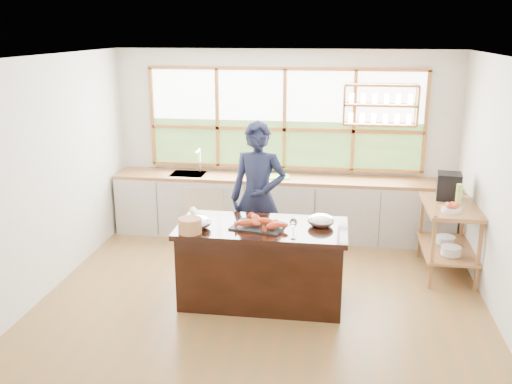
% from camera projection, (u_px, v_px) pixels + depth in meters
% --- Properties ---
extents(ground_plane, '(5.00, 5.00, 0.00)m').
position_uv_depth(ground_plane, '(264.00, 293.00, 6.67)').
color(ground_plane, brown).
extents(room_shell, '(5.02, 4.52, 2.71)m').
position_uv_depth(room_shell, '(273.00, 137.00, 6.67)').
color(room_shell, silver).
rests_on(room_shell, ground_plane).
extents(back_counter, '(4.90, 0.63, 0.90)m').
position_uv_depth(back_counter, '(280.00, 206.00, 8.39)').
color(back_counter, beige).
rests_on(back_counter, ground_plane).
extents(right_shelf_unit, '(0.62, 1.10, 0.90)m').
position_uv_depth(right_shelf_unit, '(449.00, 228.00, 7.05)').
color(right_shelf_unit, '#9F5B36').
rests_on(right_shelf_unit, ground_plane).
extents(island, '(1.85, 0.90, 0.90)m').
position_uv_depth(island, '(262.00, 264.00, 6.36)').
color(island, black).
rests_on(island, ground_plane).
extents(cook, '(0.74, 0.52, 1.91)m').
position_uv_depth(cook, '(258.00, 198.00, 7.05)').
color(cook, '#161B34').
rests_on(cook, ground_plane).
extents(potted_plant, '(0.16, 0.12, 0.27)m').
position_uv_depth(potted_plant, '(263.00, 166.00, 8.33)').
color(potted_plant, slate).
rests_on(potted_plant, back_counter).
extents(cutting_board, '(0.44, 0.36, 0.01)m').
position_uv_depth(cutting_board, '(276.00, 176.00, 8.28)').
color(cutting_board, '#60CC4F').
rests_on(cutting_board, back_counter).
extents(espresso_machine, '(0.33, 0.35, 0.33)m').
position_uv_depth(espresso_machine, '(449.00, 186.00, 7.17)').
color(espresso_machine, black).
rests_on(espresso_machine, right_shelf_unit).
extents(wine_bottle, '(0.09, 0.09, 0.30)m').
position_uv_depth(wine_bottle, '(459.00, 196.00, 6.80)').
color(wine_bottle, '#A6BF54').
rests_on(wine_bottle, right_shelf_unit).
extents(fruit_bowl, '(0.23, 0.23, 0.11)m').
position_uv_depth(fruit_bowl, '(452.00, 208.00, 6.70)').
color(fruit_bowl, silver).
rests_on(fruit_bowl, right_shelf_unit).
extents(slate_board, '(0.62, 0.51, 0.02)m').
position_uv_depth(slate_board, '(258.00, 226.00, 6.19)').
color(slate_board, black).
rests_on(slate_board, island).
extents(lobster_pile, '(0.52, 0.44, 0.08)m').
position_uv_depth(lobster_pile, '(260.00, 222.00, 6.17)').
color(lobster_pile, red).
rests_on(lobster_pile, slate_board).
extents(mixing_bowl_left, '(0.29, 0.29, 0.14)m').
position_uv_depth(mixing_bowl_left, '(198.00, 222.00, 6.15)').
color(mixing_bowl_left, silver).
rests_on(mixing_bowl_left, island).
extents(mixing_bowl_right, '(0.29, 0.29, 0.14)m').
position_uv_depth(mixing_bowl_right, '(321.00, 221.00, 6.21)').
color(mixing_bowl_right, silver).
rests_on(mixing_bowl_right, island).
extents(wine_glass, '(0.08, 0.08, 0.22)m').
position_uv_depth(wine_glass, '(293.00, 223.00, 5.82)').
color(wine_glass, white).
rests_on(wine_glass, island).
extents(wicker_basket, '(0.25, 0.25, 0.16)m').
position_uv_depth(wicker_basket, '(190.00, 226.00, 6.00)').
color(wicker_basket, '#B3774C').
rests_on(wicker_basket, island).
extents(parchment_roll, '(0.22, 0.30, 0.08)m').
position_uv_depth(parchment_roll, '(196.00, 214.00, 6.51)').
color(parchment_roll, white).
rests_on(parchment_roll, island).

